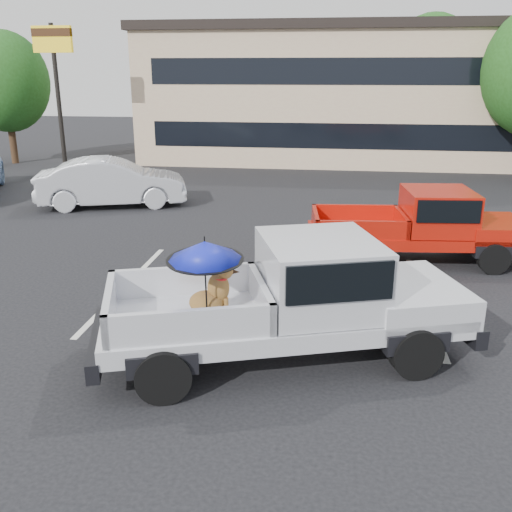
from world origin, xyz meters
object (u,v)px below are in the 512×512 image
(red_pickup, at_px, (430,223))
(silver_sedan, at_px, (112,182))
(tree_back, at_px, (431,67))
(silver_pickup, at_px, (304,293))
(motel_sign, at_px, (54,59))
(tree_left, at_px, (5,82))

(red_pickup, height_order, silver_sedan, red_pickup)
(tree_back, relative_size, silver_sedan, 1.50)
(silver_pickup, height_order, silver_sedan, silver_pickup)
(motel_sign, height_order, tree_left, tree_left)
(tree_left, xyz_separation_m, silver_sedan, (8.04, -8.04, -2.95))
(red_pickup, distance_m, silver_sedan, 10.36)
(tree_left, relative_size, silver_sedan, 1.27)
(silver_pickup, bearing_deg, motel_sign, 108.53)
(silver_sedan, bearing_deg, motel_sign, 21.14)
(motel_sign, distance_m, tree_back, 18.87)
(tree_left, distance_m, tree_back, 21.20)
(silver_sedan, bearing_deg, tree_left, 27.42)
(tree_back, height_order, red_pickup, tree_back)
(tree_left, distance_m, silver_sedan, 11.75)
(tree_left, xyz_separation_m, tree_back, (20.00, 7.00, 0.68))
(motel_sign, relative_size, tree_left, 1.00)
(tree_back, distance_m, silver_pickup, 25.30)
(motel_sign, bearing_deg, silver_pickup, -53.38)
(red_pickup, xyz_separation_m, silver_sedan, (-9.36, 4.43, -0.14))
(red_pickup, relative_size, silver_sedan, 1.11)
(tree_left, distance_m, silver_pickup, 23.09)
(silver_pickup, bearing_deg, red_pickup, 44.63)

